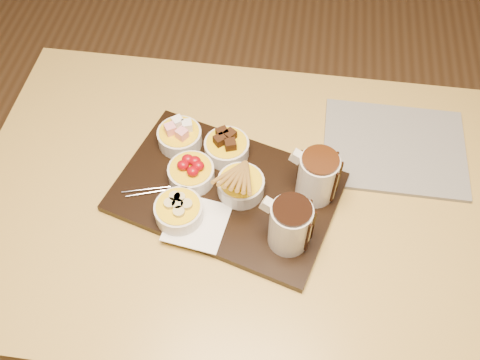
# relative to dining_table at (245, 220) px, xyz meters

# --- Properties ---
(ground) EXTENTS (5.00, 5.00, 0.00)m
(ground) POSITION_rel_dining_table_xyz_m (0.00, 0.00, -0.65)
(ground) COLOR brown
(ground) RESTS_ON ground
(dining_table) EXTENTS (1.20, 0.80, 0.75)m
(dining_table) POSITION_rel_dining_table_xyz_m (0.00, 0.00, 0.00)
(dining_table) COLOR #BC9A45
(dining_table) RESTS_ON ground
(serving_board) EXTENTS (0.53, 0.42, 0.02)m
(serving_board) POSITION_rel_dining_table_xyz_m (-0.04, 0.00, 0.11)
(serving_board) COLOR black
(serving_board) RESTS_ON dining_table
(napkin) EXTENTS (0.14, 0.14, 0.00)m
(napkin) POSITION_rel_dining_table_xyz_m (-0.09, -0.09, 0.12)
(napkin) COLOR white
(napkin) RESTS_ON serving_board
(bowl_marshmallows) EXTENTS (0.10, 0.10, 0.04)m
(bowl_marshmallows) POSITION_rel_dining_table_xyz_m (-0.16, 0.11, 0.14)
(bowl_marshmallows) COLOR beige
(bowl_marshmallows) RESTS_ON serving_board
(bowl_cake) EXTENTS (0.10, 0.10, 0.04)m
(bowl_cake) POSITION_rel_dining_table_xyz_m (-0.05, 0.10, 0.14)
(bowl_cake) COLOR beige
(bowl_cake) RESTS_ON serving_board
(bowl_strawberries) EXTENTS (0.10, 0.10, 0.04)m
(bowl_strawberries) POSITION_rel_dining_table_xyz_m (-0.12, 0.02, 0.14)
(bowl_strawberries) COLOR beige
(bowl_strawberries) RESTS_ON serving_board
(bowl_biscotti) EXTENTS (0.10, 0.10, 0.04)m
(bowl_biscotti) POSITION_rel_dining_table_xyz_m (-0.01, 0.00, 0.14)
(bowl_biscotti) COLOR beige
(bowl_biscotti) RESTS_ON serving_board
(bowl_bananas) EXTENTS (0.10, 0.10, 0.04)m
(bowl_bananas) POSITION_rel_dining_table_xyz_m (-0.13, -0.08, 0.14)
(bowl_bananas) COLOR beige
(bowl_bananas) RESTS_ON serving_board
(pitcher_dark_chocolate) EXTENTS (0.10, 0.10, 0.11)m
(pitcher_dark_chocolate) POSITION_rel_dining_table_xyz_m (0.10, -0.10, 0.17)
(pitcher_dark_chocolate) COLOR silver
(pitcher_dark_chocolate) RESTS_ON serving_board
(pitcher_milk_chocolate) EXTENTS (0.10, 0.10, 0.11)m
(pitcher_milk_chocolate) POSITION_rel_dining_table_xyz_m (0.15, 0.02, 0.17)
(pitcher_milk_chocolate) COLOR silver
(pitcher_milk_chocolate) RESTS_ON serving_board
(fondue_skewers) EXTENTS (0.10, 0.26, 0.01)m
(fondue_skewers) POSITION_rel_dining_table_xyz_m (-0.14, -0.00, 0.12)
(fondue_skewers) COLOR silver
(fondue_skewers) RESTS_ON serving_board
(newspaper) EXTENTS (0.32, 0.26, 0.01)m
(newspaper) POSITION_rel_dining_table_xyz_m (0.32, 0.18, 0.10)
(newspaper) COLOR beige
(newspaper) RESTS_ON dining_table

